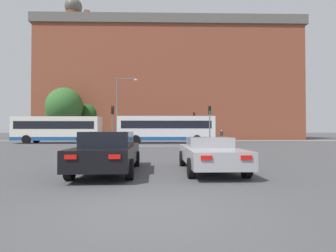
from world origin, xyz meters
TOP-DOWN VIEW (x-y plane):
  - ground_plane at (0.00, 0.00)m, footprint 400.00×400.00m
  - stop_line_strip at (0.00, 20.52)m, footprint 7.20×0.30m
  - far_pavement at (0.00, 34.26)m, footprint 68.01×2.50m
  - brick_civic_building at (1.37, 44.88)m, footprint 46.08×14.55m
  - car_saloon_left at (-1.72, 4.52)m, footprint 2.12×4.93m
  - car_roadster_right at (1.97, 4.76)m, footprint 2.04×4.76m
  - bus_crossing_lead at (0.68, 26.63)m, footprint 11.47×2.66m
  - bus_crossing_trailing at (-12.33, 26.76)m, footprint 10.08×2.68m
  - traffic_light_near_left at (-4.74, 21.10)m, footprint 0.26×0.31m
  - traffic_light_far_right at (4.94, 33.82)m, footprint 0.26×0.31m
  - traffic_light_near_right at (5.05, 21.59)m, footprint 0.26×0.31m
  - street_lamp_junction at (-4.71, 26.02)m, footprint 2.53×0.36m
  - pedestrian_waiting at (9.13, 34.26)m, footprint 0.45×0.41m
  - pedestrian_walking_east at (-6.06, 33.45)m, footprint 0.37×0.46m
  - tree_by_building at (-14.90, 35.67)m, footprint 5.51×5.51m
  - tree_kerbside at (-11.95, 38.99)m, footprint 3.63×3.63m
  - tree_distant at (-16.60, 38.46)m, footprint 4.53×4.53m

SIDE VIEW (x-z plane):
  - ground_plane at x=0.00m, z-range 0.00..0.00m
  - stop_line_strip at x=0.00m, z-range 0.00..0.01m
  - far_pavement at x=0.00m, z-range 0.00..0.01m
  - car_roadster_right at x=1.97m, z-range 0.02..1.27m
  - car_saloon_left at x=-1.72m, z-range 0.02..1.48m
  - pedestrian_waiting at x=9.13m, z-range 0.13..1.77m
  - pedestrian_walking_east at x=-6.06m, z-range 0.14..1.82m
  - bus_crossing_trailing at x=-12.33m, z-range 0.12..3.28m
  - bus_crossing_lead at x=0.68m, z-range 0.12..3.34m
  - traffic_light_near_left at x=-4.74m, z-range 0.70..4.66m
  - traffic_light_near_right at x=5.05m, z-range 0.71..4.75m
  - traffic_light_far_right at x=4.94m, z-range 0.73..4.99m
  - tree_kerbside at x=-11.95m, z-range 1.19..7.43m
  - tree_distant at x=-16.60m, z-range 1.03..7.87m
  - street_lamp_junction at x=-4.71m, z-range 0.86..8.64m
  - tree_by_building at x=-14.90m, z-range 1.17..9.31m
  - brick_civic_building at x=1.37m, z-range -2.86..23.96m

